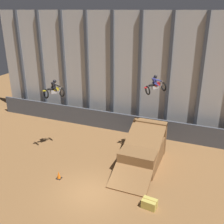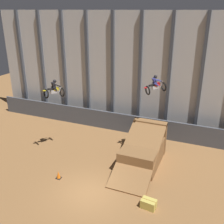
% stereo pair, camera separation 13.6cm
% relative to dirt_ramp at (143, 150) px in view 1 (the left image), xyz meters
% --- Properties ---
extents(ground_plane, '(60.00, 60.00, 0.00)m').
position_rel_dirt_ramp_xyz_m(ground_plane, '(-2.21, -5.16, -0.97)').
color(ground_plane, olive).
extents(arena_back_wall, '(32.00, 0.40, 11.31)m').
position_rel_dirt_ramp_xyz_m(arena_back_wall, '(-2.21, 5.85, 4.68)').
color(arena_back_wall, silver).
rests_on(arena_back_wall, ground_plane).
extents(lower_barrier, '(31.36, 0.20, 1.86)m').
position_rel_dirt_ramp_xyz_m(lower_barrier, '(-2.21, 4.52, -0.04)').
color(lower_barrier, '#474C56').
rests_on(lower_barrier, ground_plane).
extents(dirt_ramp, '(2.78, 6.38, 2.92)m').
position_rel_dirt_ramp_xyz_m(dirt_ramp, '(0.00, 0.00, 0.00)').
color(dirt_ramp, brown).
rests_on(dirt_ramp, ground_plane).
extents(rider_bike_left_air, '(1.35, 1.75, 1.53)m').
position_rel_dirt_ramp_xyz_m(rider_bike_left_air, '(-7.05, -1.26, 4.49)').
color(rider_bike_left_air, black).
extents(rider_bike_right_air, '(1.66, 1.61, 1.53)m').
position_rel_dirt_ramp_xyz_m(rider_bike_right_air, '(0.30, 1.56, 4.91)').
color(rider_bike_right_air, black).
extents(traffic_cone_near_ramp, '(0.36, 0.36, 0.58)m').
position_rel_dirt_ramp_xyz_m(traffic_cone_near_ramp, '(-4.96, -4.54, -0.69)').
color(traffic_cone_near_ramp, black).
rests_on(traffic_cone_near_ramp, ground_plane).
extents(hay_bale_trackside, '(0.96, 0.69, 0.57)m').
position_rel_dirt_ramp_xyz_m(hay_bale_trackside, '(1.82, -4.98, -0.69)').
color(hay_bale_trackside, '#CCB751').
rests_on(hay_bale_trackside, ground_plane).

